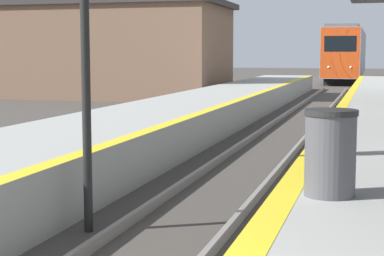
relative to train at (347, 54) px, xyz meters
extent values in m
cube|color=black|center=(0.00, 0.07, -2.01)|extent=(2.39, 18.93, 0.55)
cube|color=#99999E|center=(0.00, 0.07, 0.12)|extent=(2.81, 21.04, 3.71)
cube|color=#E54C19|center=(0.00, -10.37, 0.12)|extent=(2.76, 0.16, 3.64)
cube|color=black|center=(0.00, -10.43, 0.77)|extent=(2.25, 0.06, 1.11)
cube|color=#59595E|center=(0.00, 0.07, 2.09)|extent=(2.39, 19.99, 0.24)
sphere|color=white|center=(-0.77, -10.43, -0.90)|extent=(0.18, 0.18, 0.18)
sphere|color=white|center=(0.77, -10.43, -0.90)|extent=(0.18, 0.18, 0.18)
cylinder|color=black|center=(-1.15, -49.74, -0.36)|extent=(0.12, 0.12, 3.85)
cylinder|color=#4C4C51|center=(2.11, -50.78, -0.94)|extent=(0.53, 0.53, 0.85)
cylinder|color=#262626|center=(2.11, -50.78, -0.49)|extent=(0.55, 0.55, 0.06)
cube|color=brown|center=(-11.55, -24.68, 0.13)|extent=(12.27, 6.90, 4.83)
cube|color=#383333|center=(-11.55, -24.68, 2.69)|extent=(12.89, 7.25, 0.30)
camera|label=1|loc=(2.54, -57.50, 0.12)|focal=60.00mm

